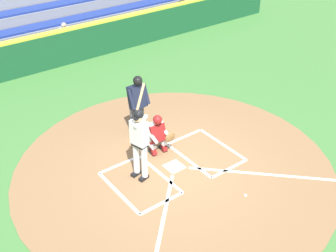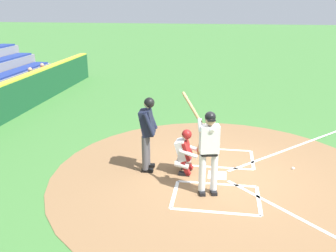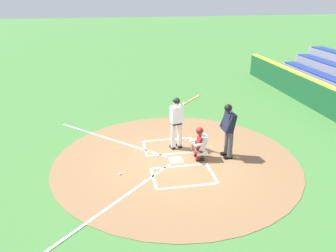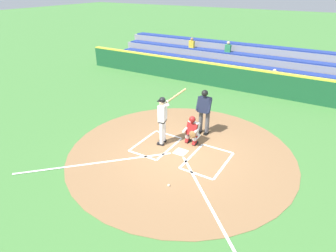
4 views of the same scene
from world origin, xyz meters
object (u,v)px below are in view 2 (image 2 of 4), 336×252
object	(u,v)px
batter	(209,147)
catcher	(186,150)
baseball	(293,168)
plate_umpire	(147,129)

from	to	relation	value
batter	catcher	bearing A→B (deg)	-148.62
catcher	baseball	xyz separation A→B (m)	(-0.57, 2.65, -0.55)
catcher	batter	bearing A→B (deg)	31.38
batter	baseball	distance (m)	2.77
baseball	plate_umpire	bearing A→B (deg)	-81.29
batter	catcher	xyz separation A→B (m)	(-0.93, -0.57, -0.51)
catcher	plate_umpire	size ratio (longest dim) A/B	0.61
catcher	plate_umpire	xyz separation A→B (m)	(-0.02, -0.94, 0.49)
baseball	catcher	bearing A→B (deg)	-77.92
batter	plate_umpire	distance (m)	1.79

